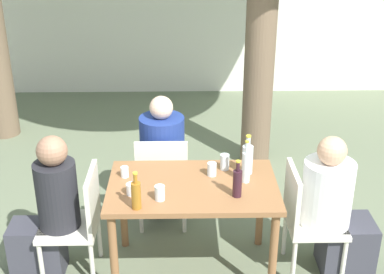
{
  "coord_description": "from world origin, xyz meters",
  "views": [
    {
      "loc": [
        -0.07,
        -3.45,
        2.74
      ],
      "look_at": [
        0.0,
        0.3,
        1.03
      ],
      "focal_mm": 50.0,
      "sensor_mm": 36.0,
      "label": 1
    }
  ],
  "objects_px": {
    "patio_chair_2": "(162,177)",
    "drinking_glass_3": "(125,172)",
    "person_seated_0": "(48,215)",
    "water_bottle_2": "(248,159)",
    "drinking_glass_4": "(212,169)",
    "person_seated_1": "(335,212)",
    "wine_bottle_3": "(237,183)",
    "patio_chair_1": "(305,215)",
    "dining_table_front": "(193,196)",
    "water_bottle_1": "(246,166)",
    "patio_chair_0": "(80,218)",
    "drinking_glass_2": "(160,193)",
    "drinking_glass_0": "(132,189)",
    "person_seated_2": "(163,161)",
    "amber_bottle_0": "(136,194)",
    "drinking_glass_1": "(225,162)"
  },
  "relations": [
    {
      "from": "patio_chair_0",
      "to": "person_seated_1",
      "type": "xyz_separation_m",
      "value": [
        1.95,
        -0.0,
        0.02
      ]
    },
    {
      "from": "dining_table_front",
      "to": "drinking_glass_3",
      "type": "bearing_deg",
      "value": 165.84
    },
    {
      "from": "drinking_glass_0",
      "to": "drinking_glass_2",
      "type": "relative_size",
      "value": 0.77
    },
    {
      "from": "wine_bottle_3",
      "to": "water_bottle_1",
      "type": "bearing_deg",
      "value": 67.92
    },
    {
      "from": "person_seated_0",
      "to": "drinking_glass_4",
      "type": "bearing_deg",
      "value": 96.44
    },
    {
      "from": "drinking_glass_2",
      "to": "patio_chair_2",
      "type": "bearing_deg",
      "value": 91.1
    },
    {
      "from": "patio_chair_0",
      "to": "amber_bottle_0",
      "type": "bearing_deg",
      "value": 55.87
    },
    {
      "from": "drinking_glass_4",
      "to": "person_seated_2",
      "type": "bearing_deg",
      "value": 119.31
    },
    {
      "from": "patio_chair_0",
      "to": "drinking_glass_4",
      "type": "distance_m",
      "value": 1.07
    },
    {
      "from": "patio_chair_1",
      "to": "person_seated_2",
      "type": "xyz_separation_m",
      "value": [
        -1.11,
        0.85,
        0.04
      ]
    },
    {
      "from": "person_seated_1",
      "to": "wine_bottle_3",
      "type": "distance_m",
      "value": 0.88
    },
    {
      "from": "water_bottle_1",
      "to": "drinking_glass_0",
      "type": "xyz_separation_m",
      "value": [
        -0.83,
        -0.17,
        -0.09
      ]
    },
    {
      "from": "drinking_glass_1",
      "to": "drinking_glass_4",
      "type": "bearing_deg",
      "value": -137.36
    },
    {
      "from": "patio_chair_0",
      "to": "person_seated_2",
      "type": "height_order",
      "value": "person_seated_2"
    },
    {
      "from": "patio_chair_2",
      "to": "drinking_glass_3",
      "type": "distance_m",
      "value": 0.65
    },
    {
      "from": "patio_chair_0",
      "to": "water_bottle_2",
      "type": "height_order",
      "value": "water_bottle_2"
    },
    {
      "from": "drinking_glass_1",
      "to": "water_bottle_2",
      "type": "bearing_deg",
      "value": -20.57
    },
    {
      "from": "person_seated_2",
      "to": "amber_bottle_0",
      "type": "relative_size",
      "value": 4.3
    },
    {
      "from": "patio_chair_2",
      "to": "person_seated_0",
      "type": "bearing_deg",
      "value": 36.56
    },
    {
      "from": "person_seated_2",
      "to": "drinking_glass_2",
      "type": "distance_m",
      "value": 1.1
    },
    {
      "from": "patio_chair_1",
      "to": "wine_bottle_3",
      "type": "distance_m",
      "value": 0.7
    },
    {
      "from": "person_seated_0",
      "to": "drinking_glass_2",
      "type": "bearing_deg",
      "value": 76.26
    },
    {
      "from": "dining_table_front",
      "to": "water_bottle_2",
      "type": "xyz_separation_m",
      "value": [
        0.42,
        0.17,
        0.22
      ]
    },
    {
      "from": "patio_chair_0",
      "to": "drinking_glass_1",
      "type": "relative_size",
      "value": 7.04
    },
    {
      "from": "wine_bottle_3",
      "to": "amber_bottle_0",
      "type": "bearing_deg",
      "value": -168.18
    },
    {
      "from": "patio_chair_2",
      "to": "person_seated_2",
      "type": "bearing_deg",
      "value": -90.0
    },
    {
      "from": "patio_chair_1",
      "to": "drinking_glass_0",
      "type": "relative_size",
      "value": 10.57
    },
    {
      "from": "person_seated_0",
      "to": "drinking_glass_4",
      "type": "distance_m",
      "value": 1.29
    },
    {
      "from": "patio_chair_0",
      "to": "patio_chair_1",
      "type": "bearing_deg",
      "value": 90.0
    },
    {
      "from": "drinking_glass_1",
      "to": "person_seated_1",
      "type": "bearing_deg",
      "value": -15.78
    },
    {
      "from": "patio_chair_0",
      "to": "drinking_glass_0",
      "type": "xyz_separation_m",
      "value": [
        0.42,
        -0.13,
        0.32
      ]
    },
    {
      "from": "patio_chair_2",
      "to": "water_bottle_1",
      "type": "relative_size",
      "value": 2.64
    },
    {
      "from": "person_seated_2",
      "to": "drinking_glass_1",
      "type": "relative_size",
      "value": 9.45
    },
    {
      "from": "patio_chair_1",
      "to": "amber_bottle_0",
      "type": "bearing_deg",
      "value": 104.29
    },
    {
      "from": "drinking_glass_1",
      "to": "amber_bottle_0",
      "type": "bearing_deg",
      "value": -139.19
    },
    {
      "from": "patio_chair_2",
      "to": "water_bottle_2",
      "type": "distance_m",
      "value": 0.91
    },
    {
      "from": "patio_chair_2",
      "to": "drinking_glass_4",
      "type": "xyz_separation_m",
      "value": [
        0.4,
        -0.49,
        0.33
      ]
    },
    {
      "from": "person_seated_0",
      "to": "water_bottle_2",
      "type": "xyz_separation_m",
      "value": [
        1.52,
        0.17,
        0.38
      ]
    },
    {
      "from": "water_bottle_1",
      "to": "water_bottle_2",
      "type": "xyz_separation_m",
      "value": [
        0.03,
        0.14,
        -0.01
      ]
    },
    {
      "from": "person_seated_0",
      "to": "wine_bottle_3",
      "type": "distance_m",
      "value": 1.46
    },
    {
      "from": "water_bottle_2",
      "to": "person_seated_1",
      "type": "bearing_deg",
      "value": -14.54
    },
    {
      "from": "patio_chair_0",
      "to": "drinking_glass_3",
      "type": "distance_m",
      "value": 0.49
    },
    {
      "from": "person_seated_2",
      "to": "drinking_glass_0",
      "type": "bearing_deg",
      "value": 79.36
    },
    {
      "from": "drinking_glass_0",
      "to": "drinking_glass_1",
      "type": "relative_size",
      "value": 0.67
    },
    {
      "from": "person_seated_2",
      "to": "drinking_glass_3",
      "type": "distance_m",
      "value": 0.82
    },
    {
      "from": "patio_chair_0",
      "to": "water_bottle_2",
      "type": "relative_size",
      "value": 2.8
    },
    {
      "from": "patio_chair_0",
      "to": "drinking_glass_1",
      "type": "distance_m",
      "value": 1.19
    },
    {
      "from": "person_seated_1",
      "to": "wine_bottle_3",
      "type": "xyz_separation_m",
      "value": [
        -0.78,
        -0.17,
        0.37
      ]
    },
    {
      "from": "dining_table_front",
      "to": "wine_bottle_3",
      "type": "distance_m",
      "value": 0.41
    },
    {
      "from": "patio_chair_1",
      "to": "drinking_glass_3",
      "type": "xyz_separation_m",
      "value": [
        -1.38,
        0.13,
        0.32
      ]
    }
  ]
}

